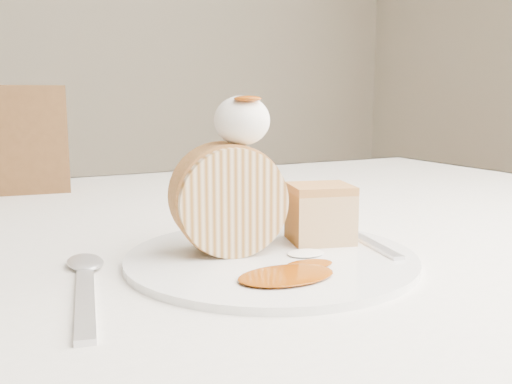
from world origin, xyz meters
TOP-DOWN VIEW (x-y plane):
  - table at (0.00, 0.20)m, footprint 1.40×0.90m
  - plate at (-0.00, 0.02)m, footprint 0.32×0.32m
  - roulade_slice at (-0.03, 0.04)m, footprint 0.10×0.07m
  - cake_chunk at (0.06, 0.03)m, footprint 0.07×0.07m
  - whipped_cream at (-0.02, 0.04)m, footprint 0.05×0.05m
  - caramel_drizzle at (-0.02, 0.03)m, footprint 0.03×0.02m
  - caramel_pool at (-0.02, -0.05)m, footprint 0.09×0.07m
  - fork at (0.10, 0.00)m, footprint 0.05×0.16m
  - spoon at (-0.17, -0.02)m, footprint 0.06×0.18m

SIDE VIEW (x-z plane):
  - table at x=0.00m, z-range 0.29..1.04m
  - spoon at x=-0.17m, z-range 0.75..0.75m
  - plate at x=0.00m, z-range 0.75..0.76m
  - fork at x=0.10m, z-range 0.76..0.76m
  - caramel_pool at x=-0.02m, z-range 0.76..0.76m
  - cake_chunk at x=0.06m, z-range 0.76..0.81m
  - roulade_slice at x=-0.03m, z-range 0.76..0.85m
  - whipped_cream at x=-0.02m, z-range 0.85..0.90m
  - caramel_drizzle at x=-0.02m, z-range 0.90..0.90m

